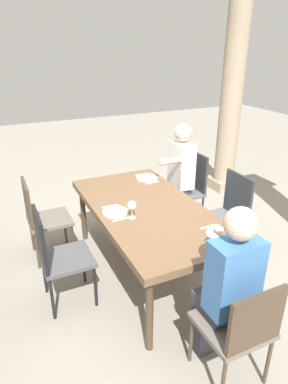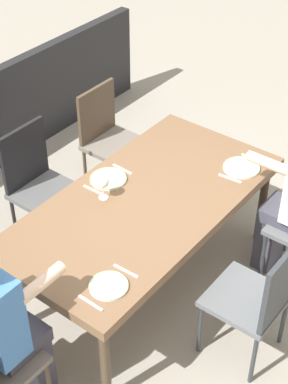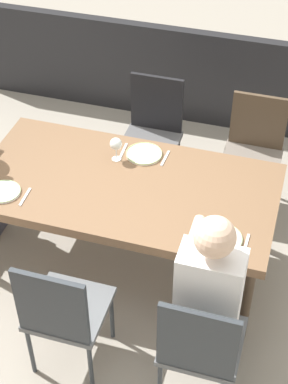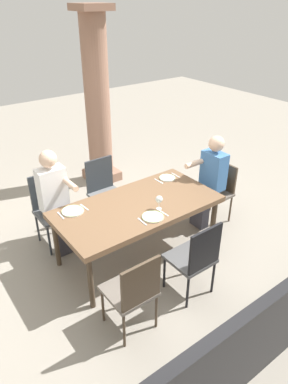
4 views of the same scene
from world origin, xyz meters
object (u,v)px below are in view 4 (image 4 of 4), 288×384
object	(u,v)px
chair_mid_north	(104,188)
wine_glass_1	(159,200)
chair_mid_south	(196,256)
plate_2	(167,178)
chair_head_east	(217,188)
diner_woman_green	(56,199)
dining_table	(138,209)
diner_man_white	(209,179)
plate_0	(73,211)
chair_west_north	(51,205)
stone_column_centre	(97,103)
plate_1	(153,217)
chair_west_south	(134,290)

from	to	relation	value
chair_mid_north	wine_glass_1	world-z (taller)	chair_mid_north
chair_mid_south	plate_2	bearing A→B (deg)	62.67
chair_head_east	plate_2	bearing A→B (deg)	155.65
chair_mid_south	diner_woman_green	distance (m)	1.86
dining_table	diner_man_white	distance (m)	1.22
diner_woman_green	plate_0	world-z (taller)	diner_woman_green
chair_mid_north	chair_mid_south	xyz separation A→B (m)	(-0.00, -1.85, -0.00)
chair_mid_north	plate_0	size ratio (longest dim) A/B	3.70
dining_table	chair_west_north	xyz separation A→B (m)	(-0.72, 0.93, -0.15)
chair_west_north	wine_glass_1	distance (m)	1.47
chair_mid_north	stone_column_centre	world-z (taller)	stone_column_centre
stone_column_centre	plate_1	xyz separation A→B (m)	(-0.76, -2.44, -0.63)
chair_mid_north	wine_glass_1	bearing A→B (deg)	-87.16
chair_mid_south	plate_1	size ratio (longest dim) A/B	3.74
stone_column_centre	plate_1	world-z (taller)	stone_column_centre
chair_mid_north	chair_head_east	distance (m)	1.61
chair_mid_north	plate_1	size ratio (longest dim) A/B	3.77
diner_man_white	stone_column_centre	world-z (taller)	stone_column_centre
chair_west_south	diner_man_white	distance (m)	2.15
chair_mid_south	stone_column_centre	distance (m)	3.22
chair_west_north	chair_mid_south	world-z (taller)	chair_west_north
plate_2	dining_table	bearing A→B (deg)	-156.78
chair_mid_north	plate_0	bearing A→B (deg)	-141.89
chair_west_north	chair_west_south	xyz separation A→B (m)	(-0.00, -1.85, -0.02)
chair_west_north	chair_head_east	xyz separation A→B (m)	(2.12, -0.93, -0.04)
chair_west_north	diner_woman_green	xyz separation A→B (m)	(0.00, -0.18, 0.18)
wine_glass_1	chair_west_south	bearing A→B (deg)	-140.93
chair_west_north	stone_column_centre	distance (m)	2.05
stone_column_centre	plate_0	size ratio (longest dim) A/B	11.02
chair_mid_north	chair_head_east	world-z (taller)	chair_mid_north
chair_mid_south	wine_glass_1	xyz separation A→B (m)	(0.06, 0.70, 0.34)
plate_1	chair_west_north	bearing A→B (deg)	118.81
diner_woman_green	wine_glass_1	size ratio (longest dim) A/B	7.85
diner_woman_green	stone_column_centre	xyz separation A→B (m)	(1.44, 1.37, 0.66)
stone_column_centre	diner_man_white	bearing A→B (deg)	-76.89
plate_0	chair_mid_south	bearing A→B (deg)	-58.16
dining_table	chair_head_east	size ratio (longest dim) A/B	2.27
chair_head_east	stone_column_centre	distance (m)	2.39
chair_west_south	wine_glass_1	world-z (taller)	wine_glass_1
chair_mid_south	chair_head_east	world-z (taller)	chair_mid_south
dining_table	wine_glass_1	size ratio (longest dim) A/B	11.47
dining_table	chair_west_south	distance (m)	1.18
plate_0	diner_man_white	bearing A→B (deg)	-9.40
plate_1	plate_2	world-z (taller)	same
chair_mid_north	stone_column_centre	bearing A→B (deg)	61.48
chair_mid_south	diner_woman_green	world-z (taller)	diner_woman_green
chair_head_east	chair_west_south	bearing A→B (deg)	-156.47
chair_mid_south	wine_glass_1	world-z (taller)	chair_mid_south
dining_table	diner_woman_green	distance (m)	1.03
plate_2	plate_0	bearing A→B (deg)	179.57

